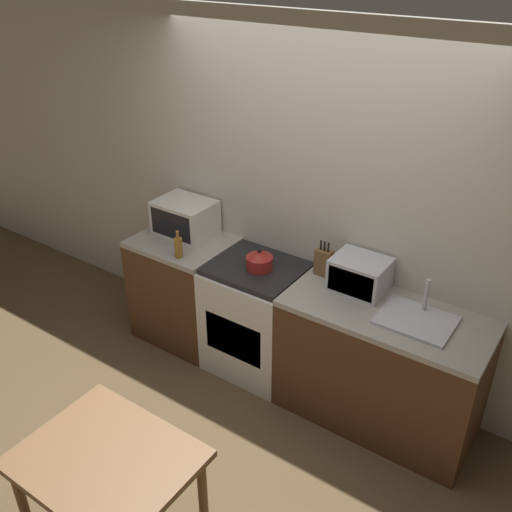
% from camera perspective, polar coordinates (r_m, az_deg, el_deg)
% --- Properties ---
extents(ground_plane, '(16.00, 16.00, 0.00)m').
position_cam_1_polar(ground_plane, '(4.04, -3.44, -18.44)').
color(ground_plane, brown).
extents(wall_back, '(10.00, 0.06, 2.60)m').
position_cam_1_polar(wall_back, '(4.07, 6.22, 4.67)').
color(wall_back, beige).
rests_on(wall_back, ground_plane).
extents(counter_left_run, '(0.75, 0.62, 0.90)m').
position_cam_1_polar(counter_left_run, '(4.75, -7.06, -3.21)').
color(counter_left_run, '#4C2D19').
rests_on(counter_left_run, ground_plane).
extents(counter_right_run, '(1.33, 0.62, 0.90)m').
position_cam_1_polar(counter_right_run, '(4.01, 12.24, -10.72)').
color(counter_right_run, '#4C2D19').
rests_on(counter_right_run, ground_plane).
extents(stove_range, '(0.68, 0.62, 0.90)m').
position_cam_1_polar(stove_range, '(4.37, 0.07, -6.14)').
color(stove_range, silver).
rests_on(stove_range, ground_plane).
extents(kettle, '(0.19, 0.19, 0.17)m').
position_cam_1_polar(kettle, '(4.07, 0.34, -0.40)').
color(kettle, maroon).
rests_on(kettle, stove_range).
extents(microwave, '(0.45, 0.35, 0.27)m').
position_cam_1_polar(microwave, '(4.57, -7.12, 3.84)').
color(microwave, silver).
rests_on(microwave, counter_left_run).
extents(bottle, '(0.06, 0.06, 0.22)m').
position_cam_1_polar(bottle, '(4.24, -7.77, 0.89)').
color(bottle, olive).
rests_on(bottle, counter_left_run).
extents(knife_block, '(0.12, 0.08, 0.26)m').
position_cam_1_polar(knife_block, '(4.01, 6.77, -0.61)').
color(knife_block, brown).
rests_on(knife_block, counter_right_run).
extents(toaster_oven, '(0.37, 0.29, 0.23)m').
position_cam_1_polar(toaster_oven, '(3.87, 10.32, -1.83)').
color(toaster_oven, silver).
rests_on(toaster_oven, counter_right_run).
extents(sink_basin, '(0.46, 0.36, 0.24)m').
position_cam_1_polar(sink_basin, '(3.69, 15.76, -6.08)').
color(sink_basin, silver).
rests_on(sink_basin, counter_right_run).
extents(dining_table, '(0.85, 0.68, 0.77)m').
position_cam_1_polar(dining_table, '(3.13, -14.54, -20.20)').
color(dining_table, brown).
rests_on(dining_table, ground_plane).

